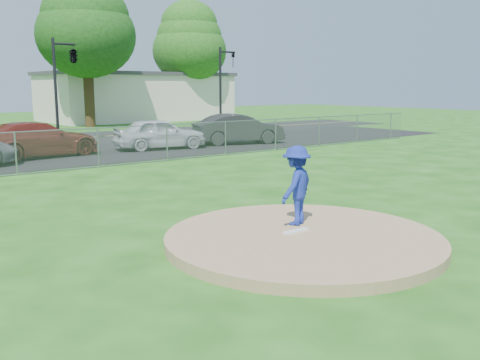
# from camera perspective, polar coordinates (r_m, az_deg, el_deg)

# --- Properties ---
(ground) EXTENTS (120.00, 120.00, 0.00)m
(ground) POSITION_cam_1_polar(r_m,az_deg,el_deg) (18.86, -15.16, 0.31)
(ground) COLOR #185011
(ground) RESTS_ON ground
(pitchers_mound) EXTENTS (5.40, 5.40, 0.20)m
(pitchers_mound) POSITION_cam_1_polar(r_m,az_deg,el_deg) (10.56, 6.74, -6.30)
(pitchers_mound) COLOR #9D7C56
(pitchers_mound) RESTS_ON ground
(pitching_rubber) EXTENTS (0.60, 0.15, 0.04)m
(pitching_rubber) POSITION_cam_1_polar(r_m,az_deg,el_deg) (10.67, 6.00, -5.45)
(pitching_rubber) COLOR white
(pitching_rubber) RESTS_ON pitchers_mound
(chain_link_fence) EXTENTS (40.00, 0.06, 1.50)m
(chain_link_fence) POSITION_cam_1_polar(r_m,az_deg,el_deg) (20.60, -17.44, 3.10)
(chain_link_fence) COLOR gray
(chain_link_fence) RESTS_ON ground
(parking_lot) EXTENTS (50.00, 8.00, 0.01)m
(parking_lot) POSITION_cam_1_polar(r_m,az_deg,el_deg) (24.92, -21.04, 2.28)
(parking_lot) COLOR black
(parking_lot) RESTS_ON ground
(commercial_building) EXTENTS (16.40, 9.40, 4.30)m
(commercial_building) POSITION_cam_1_polar(r_m,az_deg,el_deg) (50.78, -11.02, 8.77)
(commercial_building) COLOR beige
(commercial_building) RESTS_ON ground
(tree_right) EXTENTS (7.28, 7.28, 11.63)m
(tree_right) POSITION_cam_1_polar(r_m,az_deg,el_deg) (42.63, -16.14, 15.78)
(tree_right) COLOR #342313
(tree_right) RESTS_ON ground
(tree_far_right) EXTENTS (6.72, 6.72, 10.74)m
(tree_far_right) POSITION_cam_1_polar(r_m,az_deg,el_deg) (50.33, -5.41, 14.49)
(tree_far_right) COLOR #3D2316
(tree_far_right) RESTS_ON ground
(traffic_signal_center) EXTENTS (1.42, 2.48, 5.60)m
(traffic_signal_center) POSITION_cam_1_polar(r_m,az_deg,el_deg) (31.27, -17.54, 12.38)
(traffic_signal_center) COLOR black
(traffic_signal_center) RESTS_ON ground
(traffic_signal_right) EXTENTS (1.28, 0.20, 5.60)m
(traffic_signal_right) POSITION_cam_1_polar(r_m,az_deg,el_deg) (36.19, -1.80, 10.45)
(traffic_signal_right) COLOR black
(traffic_signal_right) RESTS_ON ground
(pitcher) EXTENTS (1.22, 0.96, 1.65)m
(pitcher) POSITION_cam_1_polar(r_m,az_deg,el_deg) (11.10, 6.02, -0.57)
(pitcher) COLOR navy
(pitcher) RESTS_ON pitchers_mound
(parked_car_darkred) EXTENTS (5.56, 2.86, 1.54)m
(parked_car_darkred) POSITION_cam_1_polar(r_m,az_deg,el_deg) (24.78, -20.74, 4.07)
(parked_car_darkred) COLOR maroon
(parked_car_darkred) RESTS_ON parking_lot
(parked_car_pearl) EXTENTS (4.72, 2.64, 1.52)m
(parked_car_pearl) POSITION_cam_1_polar(r_m,az_deg,el_deg) (26.57, -8.53, 4.93)
(parked_car_pearl) COLOR silver
(parked_car_pearl) RESTS_ON parking_lot
(parked_car_charcoal) EXTENTS (5.10, 2.94, 1.59)m
(parked_car_charcoal) POSITION_cam_1_polar(r_m,az_deg,el_deg) (28.74, -0.16, 5.48)
(parked_car_charcoal) COLOR #2A2B2D
(parked_car_charcoal) RESTS_ON parking_lot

